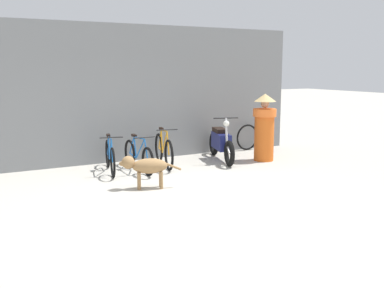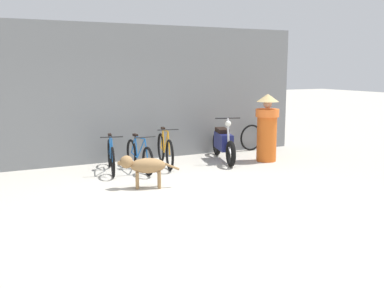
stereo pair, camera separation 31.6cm
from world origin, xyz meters
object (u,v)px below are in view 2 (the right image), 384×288
(stray_dog, at_px, (144,166))
(spare_tire_left, at_px, (251,138))
(bicycle_0, at_px, (111,156))
(motorcycle, at_px, (223,143))
(bicycle_1, at_px, (139,156))
(person_in_robes, at_px, (267,127))
(bicycle_2, at_px, (165,150))

(stray_dog, bearing_deg, spare_tire_left, -129.25)
(bicycle_0, height_order, motorcycle, motorcycle)
(bicycle_1, xyz_separation_m, motorcycle, (2.14, 0.12, 0.10))
(bicycle_0, bearing_deg, person_in_robes, 93.62)
(spare_tire_left, bearing_deg, stray_dog, -148.82)
(stray_dog, xyz_separation_m, spare_tire_left, (3.87, 2.34, -0.07))
(stray_dog, bearing_deg, bicycle_2, -104.56)
(bicycle_2, bearing_deg, stray_dog, -23.13)
(bicycle_2, relative_size, motorcycle, 0.85)
(bicycle_1, height_order, spare_tire_left, bicycle_1)
(bicycle_2, height_order, person_in_robes, person_in_robes)
(bicycle_2, distance_m, motorcycle, 1.46)
(motorcycle, height_order, person_in_robes, person_in_robes)
(stray_dog, distance_m, person_in_robes, 3.61)
(bicycle_1, bearing_deg, motorcycle, 93.25)
(bicycle_0, bearing_deg, spare_tire_left, 112.76)
(bicycle_1, height_order, stray_dog, bicycle_1)
(bicycle_2, xyz_separation_m, motorcycle, (1.46, -0.09, 0.07))
(motorcycle, xyz_separation_m, person_in_robes, (0.90, -0.47, 0.40))
(motorcycle, height_order, stray_dog, motorcycle)
(bicycle_2, bearing_deg, motorcycle, 97.65)
(bicycle_1, relative_size, person_in_robes, 1.05)
(bicycle_0, height_order, bicycle_2, bicycle_2)
(bicycle_0, bearing_deg, bicycle_1, 86.48)
(bicycle_0, relative_size, stray_dog, 1.47)
(bicycle_1, distance_m, person_in_robes, 3.10)
(bicycle_1, bearing_deg, spare_tire_left, 105.37)
(motorcycle, bearing_deg, bicycle_0, -74.91)
(bicycle_1, distance_m, stray_dog, 1.45)
(motorcycle, bearing_deg, person_in_robes, 78.02)
(motorcycle, relative_size, person_in_robes, 1.20)
(bicycle_1, distance_m, bicycle_2, 0.71)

